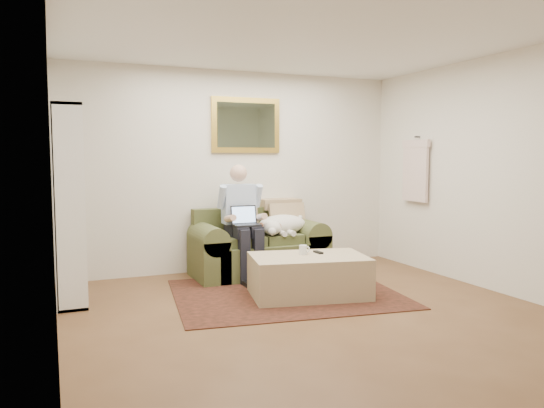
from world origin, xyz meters
TOP-DOWN VIEW (x-y plane):
  - room_shell at (0.00, 0.35)m, footprint 4.51×5.00m
  - rug at (0.06, 1.03)m, footprint 2.61×2.19m
  - sofa at (0.13, 2.05)m, footprint 1.66×0.84m
  - seated_man at (-0.11, 1.89)m, footprint 0.55×0.78m
  - laptop at (-0.11, 1.83)m, footprint 0.32×0.25m
  - sleeping_dog at (0.43, 1.96)m, footprint 0.68×0.43m
  - ottoman at (0.25, 0.85)m, footprint 1.33×0.99m
  - coffee_mug at (0.23, 0.94)m, footprint 0.08×0.08m
  - tv_remote at (0.41, 0.95)m, footprint 0.05×0.15m
  - bookshelf at (-2.10, 1.60)m, footprint 0.28×0.80m
  - wall_mirror at (0.13, 2.47)m, footprint 0.94×0.04m
  - hanging_shirt at (2.19, 1.60)m, footprint 0.06×0.52m

SIDE VIEW (x-z plane):
  - rug at x=0.06m, z-range 0.00..0.01m
  - ottoman at x=0.25m, z-range 0.00..0.44m
  - sofa at x=0.13m, z-range -0.21..0.78m
  - tv_remote at x=0.41m, z-range 0.44..0.46m
  - coffee_mug at x=0.23m, z-range 0.44..0.54m
  - sleeping_dog at x=0.43m, z-range 0.51..0.76m
  - seated_man at x=-0.11m, z-range 0.00..1.39m
  - laptop at x=-0.11m, z-range 0.61..0.85m
  - bookshelf at x=-2.10m, z-range 0.00..2.00m
  - room_shell at x=0.00m, z-range 0.00..2.61m
  - hanging_shirt at x=2.19m, z-range 0.90..1.80m
  - wall_mirror at x=0.13m, z-range 1.54..2.26m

